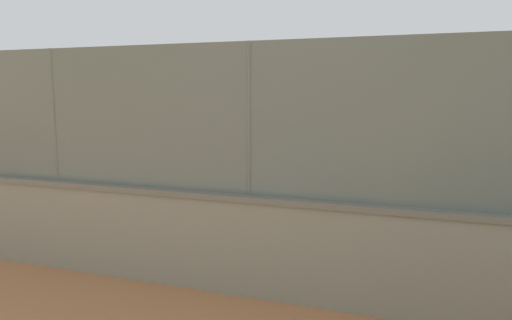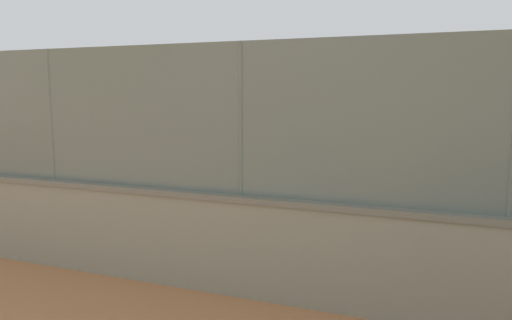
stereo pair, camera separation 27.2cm
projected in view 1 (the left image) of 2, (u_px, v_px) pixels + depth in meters
ground_plane at (219, 170)px, 17.43m from camera, size 260.00×260.00×0.00m
perimeter_wall at (61, 222)px, 7.73m from camera, size 26.52×1.39×1.41m
fence_panel_on_wall at (54, 115)px, 7.49m from camera, size 26.05×1.07×2.04m
player_foreground_swinging at (246, 163)px, 12.63m from camera, size 0.71×1.11×1.62m
player_crossing_court at (374, 152)px, 15.00m from camera, size 1.18×0.74×1.61m
sports_ball at (235, 203)px, 11.77m from camera, size 0.19×0.19×0.19m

